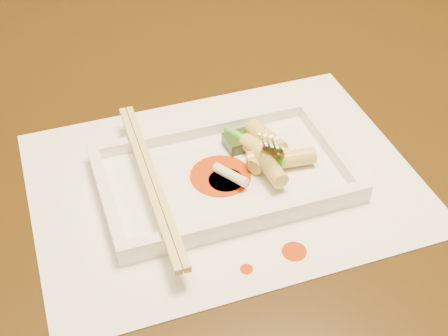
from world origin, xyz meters
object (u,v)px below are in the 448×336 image
object	(u,v)px
table	(193,189)
chopstick_a	(147,180)
placemat	(224,181)
fork	(283,95)
plate_base	(224,178)

from	to	relation	value
table	chopstick_a	bearing A→B (deg)	-126.22
placemat	fork	bearing A→B (deg)	14.42
placemat	chopstick_a	xyz separation A→B (m)	(-0.08, 0.00, 0.03)
table	plate_base	xyz separation A→B (m)	(0.01, -0.10, 0.11)
plate_base	fork	size ratio (longest dim) A/B	1.86
chopstick_a	fork	distance (m)	0.16
plate_base	table	bearing A→B (deg)	93.78
plate_base	chopstick_a	size ratio (longest dim) A/B	1.05
placemat	fork	size ratio (longest dim) A/B	2.86
table	fork	bearing A→B (deg)	-47.81
table	chopstick_a	world-z (taller)	chopstick_a
placemat	plate_base	bearing A→B (deg)	90.00
plate_base	chopstick_a	xyz separation A→B (m)	(-0.08, 0.00, 0.02)
plate_base	fork	xyz separation A→B (m)	(0.07, 0.02, 0.08)
table	plate_base	bearing A→B (deg)	-86.22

